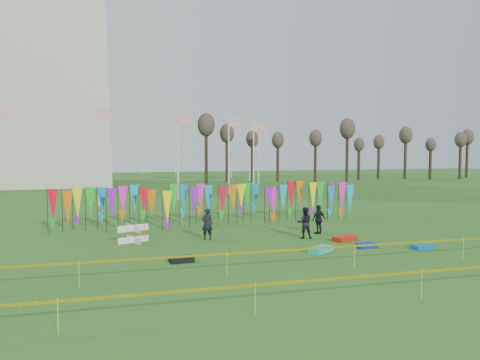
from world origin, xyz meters
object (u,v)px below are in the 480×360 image
object	(u,v)px
person_right	(319,219)
kite_bag_blue	(366,245)
person_left	(207,224)
box_kite	(133,234)
kite_bag_red	(345,238)
kite_bag_black	(181,259)
kite_bag_turquoise	(321,250)
person_mid	(305,223)
kite_bag_teal	(423,247)

from	to	relation	value
person_right	kite_bag_blue	bearing A→B (deg)	77.07
person_left	kite_bag_blue	bearing A→B (deg)	145.89
box_kite	person_right	world-z (taller)	person_right
kite_bag_red	kite_bag_black	world-z (taller)	kite_bag_red
box_kite	kite_bag_black	bearing A→B (deg)	-69.56
person_left	person_right	world-z (taller)	person_left
person_left	kite_bag_turquoise	bearing A→B (deg)	131.22
kite_bag_turquoise	kite_bag_black	xyz separation A→B (m)	(-6.16, -0.16, -0.01)
box_kite	person_mid	distance (m)	8.52
person_right	box_kite	bearing A→B (deg)	-22.27
kite_bag_red	kite_bag_teal	size ratio (longest dim) A/B	1.25
person_mid	kite_bag_red	distance (m)	2.13
kite_bag_black	person_right	bearing A→B (deg)	28.35
kite_bag_turquoise	kite_bag_blue	bearing A→B (deg)	7.67
box_kite	person_left	world-z (taller)	person_left
box_kite	kite_bag_red	distance (m)	10.35
person_mid	kite_bag_turquoise	xyz separation A→B (m)	(-0.63, -3.23, -0.68)
person_right	kite_bag_teal	distance (m)	5.64
box_kite	kite_bag_black	size ratio (longest dim) A/B	0.95
kite_bag_blue	kite_bag_red	world-z (taller)	kite_bag_red
person_right	kite_bag_black	xyz separation A→B (m)	(-8.02, -4.33, -0.67)
kite_bag_blue	kite_bag_teal	xyz separation A→B (m)	(2.31, -0.96, -0.00)
kite_bag_red	kite_bag_black	bearing A→B (deg)	-165.31
person_left	kite_bag_blue	xyz separation A→B (m)	(6.66, -3.85, -0.69)
box_kite	kite_bag_turquoise	world-z (taller)	box_kite
kite_bag_blue	person_mid	bearing A→B (deg)	121.97
person_right	person_mid	bearing A→B (deg)	15.99
person_mid	kite_bag_red	world-z (taller)	person_mid
person_mid	kite_bag_turquoise	bearing A→B (deg)	95.62
person_mid	person_right	size ratio (longest dim) A/B	1.02
box_kite	kite_bag_red	world-z (taller)	box_kite
person_mid	kite_bag_black	distance (m)	7.62
person_right	kite_bag_red	world-z (taller)	person_right
kite_bag_turquoise	kite_bag_teal	bearing A→B (deg)	-7.60
kite_bag_teal	person_left	bearing A→B (deg)	151.80
kite_bag_red	kite_bag_teal	world-z (taller)	kite_bag_red
person_left	kite_bag_turquoise	world-z (taller)	person_left
box_kite	kite_bag_red	bearing A→B (deg)	-12.51
kite_bag_teal	kite_bag_red	bearing A→B (deg)	132.55
person_left	person_right	bearing A→B (deg)	175.83
kite_bag_turquoise	kite_bag_red	bearing A→B (deg)	42.03
kite_bag_red	kite_bag_blue	bearing A→B (deg)	-84.68
box_kite	person_right	bearing A→B (deg)	-0.74
person_mid	kite_bag_teal	world-z (taller)	person_mid
box_kite	kite_bag_turquoise	size ratio (longest dim) A/B	0.76
person_mid	kite_bag_blue	bearing A→B (deg)	138.64
person_right	kite_bag_teal	bearing A→B (deg)	99.49
person_right	kite_bag_blue	size ratio (longest dim) A/B	1.61
kite_bag_black	kite_bag_turquoise	bearing A→B (deg)	1.47
kite_bag_turquoise	kite_bag_red	xyz separation A→B (m)	(2.28, 2.05, -0.00)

